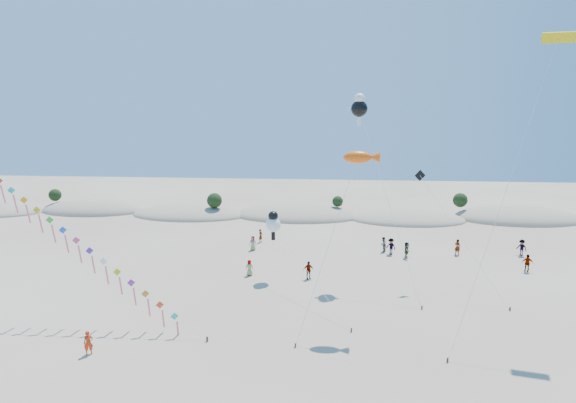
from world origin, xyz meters
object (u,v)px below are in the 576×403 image
Objects in this scene: kite_train at (39,213)px; parafoil_kite at (556,44)px; flyer_foreground at (88,343)px; fish_kite at (361,158)px.

kite_train is 1.21× the size of parafoil_kite.
fish_kite is at bearing -6.17° from flyer_foreground.
parafoil_kite is 38.63m from flyer_foreground.
parafoil_kite reaches higher than flyer_foreground.
kite_train reaches higher than flyer_foreground.
kite_train is 1.99× the size of fish_kite.
flyer_foreground is at bearing -157.51° from fish_kite.
kite_train is 11.42m from flyer_foreground.
kite_train is at bearing 108.03° from flyer_foreground.
parafoil_kite is at bearing 4.78° from kite_train.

